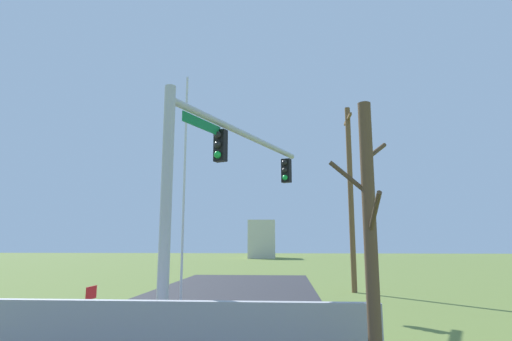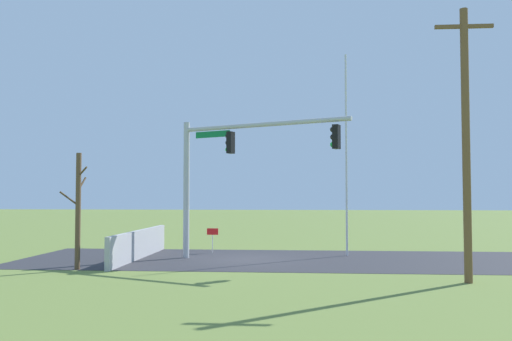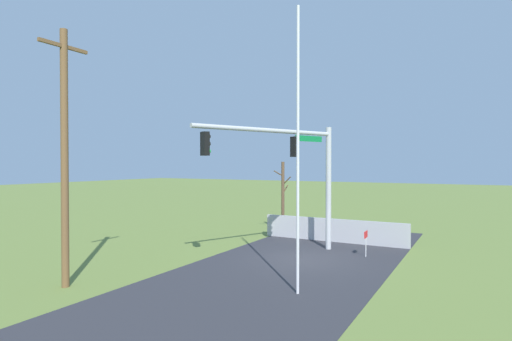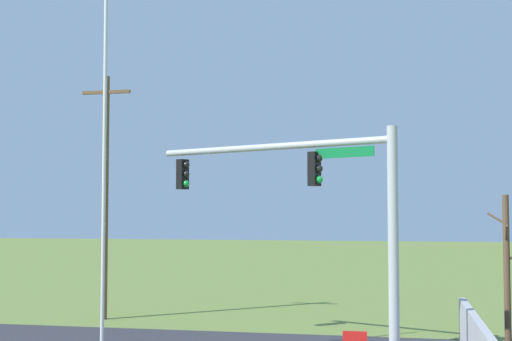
{
  "view_description": "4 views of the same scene",
  "coord_description": "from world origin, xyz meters",
  "views": [
    {
      "loc": [
        12.43,
        2.55,
        2.33
      ],
      "look_at": [
        -1.74,
        1.56,
        4.82
      ],
      "focal_mm": 28.83,
      "sensor_mm": 36.0,
      "label": 1
    },
    {
      "loc": [
        -2.35,
        23.72,
        2.86
      ],
      "look_at": [
        -0.59,
        1.38,
        3.91
      ],
      "focal_mm": 37.21,
      "sensor_mm": 36.0,
      "label": 2
    },
    {
      "loc": [
        -17.3,
        -7.02,
        4.36
      ],
      "look_at": [
        -1.02,
        1.86,
        4.06
      ],
      "focal_mm": 28.67,
      "sensor_mm": 36.0,
      "label": 3
    },
    {
      "loc": [
        2.93,
        -19.14,
        3.97
      ],
      "look_at": [
        -1.25,
        1.45,
        5.2
      ],
      "focal_mm": 49.88,
      "sensor_mm": 36.0,
      "label": 4
    }
  ],
  "objects": [
    {
      "name": "road_surface",
      "position": [
        -4.0,
        0.0,
        0.01
      ],
      "size": [
        28.0,
        8.0,
        0.01
      ],
      "primitive_type": "cube",
      "color": "#2D2D33",
      "rests_on": "ground_plane"
    },
    {
      "name": "utility_pole",
      "position": [
        -7.91,
        5.8,
        4.71
      ],
      "size": [
        1.9,
        0.26,
        9.09
      ],
      "color": "brown",
      "rests_on": "ground_plane"
    },
    {
      "name": "ground_plane",
      "position": [
        0.0,
        0.0,
        0.0
      ],
      "size": [
        160.0,
        160.0,
        0.0
      ],
      "primitive_type": "plane",
      "color": "olive"
    },
    {
      "name": "flagpole",
      "position": [
        -4.67,
        -1.72,
        4.81
      ],
      "size": [
        0.1,
        0.1,
        9.62
      ],
      "primitive_type": "cylinder",
      "color": "silver",
      "rests_on": "ground_plane"
    },
    {
      "name": "signal_mast",
      "position": [
        0.69,
        0.61,
        4.43
      ],
      "size": [
        7.39,
        3.42,
        6.23
      ],
      "color": "#B2B5BA",
      "rests_on": "ground_plane"
    },
    {
      "name": "bare_tree",
      "position": [
        6.11,
        3.82,
        2.31
      ],
      "size": [
        1.27,
        1.02,
        4.5
      ],
      "color": "brown",
      "rests_on": "ground_plane"
    },
    {
      "name": "retaining_fence",
      "position": [
        4.8,
        0.11,
        0.64
      ],
      "size": [
        0.2,
        8.2,
        1.28
      ],
      "primitive_type": "cube",
      "color": "#A8A8AD",
      "rests_on": "ground_plane"
    },
    {
      "name": "open_sign",
      "position": [
        1.87,
        -2.42,
        0.91
      ],
      "size": [
        0.56,
        0.04,
        1.22
      ],
      "color": "silver",
      "rests_on": "ground_plane"
    },
    {
      "name": "distant_building",
      "position": [
        -51.81,
        -1.0,
        2.84
      ],
      "size": [
        6.42,
        4.15,
        5.68
      ],
      "primitive_type": "cube",
      "rotation": [
        0.0,
        0.0,
        3.16
      ],
      "color": "beige",
      "rests_on": "ground_plane"
    }
  ]
}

